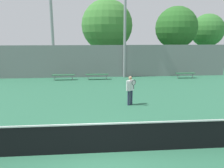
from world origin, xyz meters
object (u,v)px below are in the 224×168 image
(tree_green_tall, at_px, (176,28))
(tree_dark_dense, at_px, (107,26))
(tennis_player, at_px, (130,89))
(light_pole_far_right, at_px, (51,3))
(light_pole_center_back, at_px, (125,20))
(bench_courtside_near, at_px, (185,73))
(bench_adjacent_court, at_px, (63,75))
(tree_green_broad, at_px, (207,31))
(bench_by_gate, at_px, (97,75))
(tennis_net, at_px, (99,138))

(tree_green_tall, height_order, tree_dark_dense, tree_dark_dense)
(tennis_player, relative_size, light_pole_far_right, 0.14)
(light_pole_center_back, relative_size, tree_dark_dense, 1.15)
(bench_courtside_near, height_order, bench_adjacent_court, same)
(tree_green_broad, bearing_deg, light_pole_far_right, -161.14)
(tennis_player, bearing_deg, tree_green_tall, 25.49)
(tree_green_tall, relative_size, tree_green_broad, 1.08)
(light_pole_center_back, distance_m, tree_dark_dense, 4.61)
(bench_by_gate, bearing_deg, light_pole_far_right, 161.16)
(bench_by_gate, xyz_separation_m, light_pole_far_right, (-4.01, 1.37, 6.30))
(bench_adjacent_court, bearing_deg, light_pole_center_back, 10.20)
(tree_dark_dense, bearing_deg, tree_green_broad, 9.37)
(tree_green_broad, bearing_deg, tree_green_tall, -151.82)
(tennis_player, xyz_separation_m, tree_dark_dense, (-0.54, 12.93, 4.01))
(tennis_player, relative_size, tree_green_broad, 0.26)
(tennis_player, distance_m, bench_adjacent_court, 8.94)
(bench_courtside_near, bearing_deg, tennis_net, -123.33)
(bench_adjacent_court, relative_size, bench_by_gate, 0.97)
(bench_courtside_near, height_order, tree_green_broad, tree_green_broad)
(light_pole_far_right, xyz_separation_m, tree_green_tall, (12.90, 3.43, -2.02))
(bench_by_gate, xyz_separation_m, tree_green_broad, (13.89, 7.48, 4.03))
(light_pole_center_back, distance_m, tree_green_broad, 13.03)
(tree_green_tall, relative_size, tree_dark_dense, 0.90)
(tree_green_broad, bearing_deg, tennis_net, -124.80)
(tree_green_broad, bearing_deg, light_pole_center_back, -150.14)
(tree_green_broad, bearing_deg, bench_courtside_near, -127.16)
(tennis_player, distance_m, bench_courtside_near, 9.92)
(light_pole_far_right, distance_m, tree_green_tall, 13.50)
(tennis_net, height_order, bench_adjacent_court, tennis_net)
(tennis_player, distance_m, tree_green_tall, 14.73)
(light_pole_far_right, relative_size, tree_green_tall, 1.71)
(tennis_net, bearing_deg, bench_by_gate, 89.51)
(bench_adjacent_court, bearing_deg, tree_green_broad, 23.88)
(bench_adjacent_court, height_order, tree_green_tall, tree_green_tall)
(tennis_net, relative_size, bench_courtside_near, 6.30)
(bench_adjacent_court, bearing_deg, bench_courtside_near, 0.00)
(bench_courtside_near, bearing_deg, bench_adjacent_court, 180.00)
(bench_by_gate, height_order, light_pole_center_back, light_pole_center_back)
(tennis_player, height_order, light_pole_far_right, light_pole_far_right)
(bench_by_gate, bearing_deg, tree_dark_dense, 77.08)
(bench_by_gate, height_order, tree_green_tall, tree_green_tall)
(light_pole_far_right, bearing_deg, bench_adjacent_court, -53.79)
(bench_courtside_near, height_order, tree_green_tall, tree_green_tall)
(bench_courtside_near, height_order, tree_dark_dense, tree_dark_dense)
(bench_by_gate, distance_m, tree_dark_dense, 7.15)
(bench_courtside_near, distance_m, tree_green_broad, 10.22)
(light_pole_far_right, relative_size, light_pole_center_back, 1.35)
(bench_adjacent_court, xyz_separation_m, light_pole_center_back, (5.63, 1.01, 4.87))
(tree_dark_dense, bearing_deg, tennis_net, -94.26)
(tennis_player, relative_size, light_pole_center_back, 0.19)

